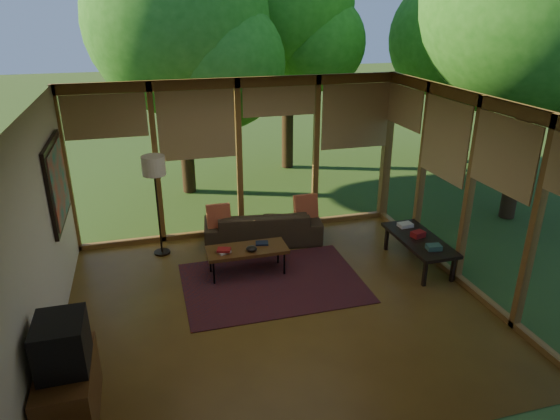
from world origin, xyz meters
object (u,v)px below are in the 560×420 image
object	(u,v)px
floor_lamp	(154,171)
media_cabinet	(69,391)
sofa	(263,226)
side_console	(419,241)
coffee_table	(247,250)
television	(62,344)

from	to	relation	value
floor_lamp	media_cabinet	bearing A→B (deg)	-107.35
sofa	side_console	bearing A→B (deg)	153.24
media_cabinet	coffee_table	distance (m)	3.23
coffee_table	side_console	bearing A→B (deg)	-9.30
sofa	coffee_table	xyz separation A→B (m)	(-0.49, -1.03, 0.10)
coffee_table	media_cabinet	bearing A→B (deg)	-134.32
media_cabinet	coffee_table	bearing A→B (deg)	45.68
floor_lamp	side_console	world-z (taller)	floor_lamp
media_cabinet	floor_lamp	xyz separation A→B (m)	(1.04, 3.34, 1.11)
coffee_table	side_console	size ratio (longest dim) A/B	0.86
sofa	floor_lamp	world-z (taller)	floor_lamp
sofa	television	size ratio (longest dim) A/B	3.57
coffee_table	side_console	world-z (taller)	side_console
sofa	coffee_table	bearing A→B (deg)	72.11
media_cabinet	coffee_table	size ratio (longest dim) A/B	0.83
coffee_table	side_console	distance (m)	2.65
sofa	television	xyz separation A→B (m)	(-2.72, -3.33, 0.56)
sofa	floor_lamp	distance (m)	2.03
sofa	television	world-z (taller)	television
sofa	coffee_table	size ratio (longest dim) A/B	1.63
floor_lamp	side_console	bearing A→B (deg)	-20.90
floor_lamp	coffee_table	bearing A→B (deg)	-40.48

